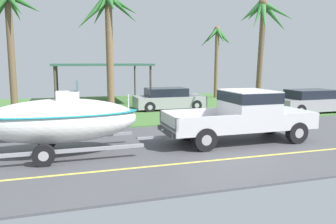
# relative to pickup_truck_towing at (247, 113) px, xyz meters

# --- Properties ---
(ground) EXTENTS (36.00, 22.00, 0.11)m
(ground) POSITION_rel_pickup_truck_towing_xyz_m (-0.96, 8.23, -1.08)
(ground) COLOR #4C4C51
(pickup_truck_towing) EXTENTS (5.83, 2.03, 1.93)m
(pickup_truck_towing) POSITION_rel_pickup_truck_towing_xyz_m (0.00, 0.00, 0.00)
(pickup_truck_towing) COLOR silver
(pickup_truck_towing) RESTS_ON ground
(boat_on_trailer) EXTENTS (6.09, 2.24, 2.39)m
(boat_on_trailer) POSITION_rel_pickup_truck_towing_xyz_m (-6.72, -0.00, 0.08)
(boat_on_trailer) COLOR gray
(boat_on_trailer) RESTS_ON ground
(parked_sedan_near) EXTENTS (4.36, 1.90, 1.38)m
(parked_sedan_near) POSITION_rel_pickup_truck_towing_xyz_m (-0.38, 8.78, -0.39)
(parked_sedan_near) COLOR #99999E
(parked_sedan_near) RESTS_ON ground
(parked_sedan_far) EXTENTS (4.63, 1.87, 1.38)m
(parked_sedan_far) POSITION_rel_pickup_truck_towing_xyz_m (7.38, 5.08, -0.39)
(parked_sedan_far) COLOR #99999E
(parked_sedan_far) RESTS_ON ground
(carport_awning) EXTENTS (6.54, 5.71, 2.87)m
(carport_awning) POSITION_rel_pickup_truck_towing_xyz_m (-4.10, 13.16, 1.68)
(carport_awning) COLOR #4C4238
(carport_awning) RESTS_ON ground
(palm_tree_near_left) EXTENTS (3.32, 3.55, 6.30)m
(palm_tree_near_left) POSITION_rel_pickup_truck_towing_xyz_m (-4.47, 5.39, 3.83)
(palm_tree_near_left) COLOR brown
(palm_tree_near_left) RESTS_ON ground
(palm_tree_near_right) EXTENTS (2.86, 2.73, 6.44)m
(palm_tree_near_right) POSITION_rel_pickup_truck_towing_xyz_m (4.11, 5.59, 3.96)
(palm_tree_near_right) COLOR brown
(palm_tree_near_right) RESTS_ON ground
(palm_tree_mid) EXTENTS (2.74, 3.71, 5.86)m
(palm_tree_mid) POSITION_rel_pickup_truck_towing_xyz_m (5.46, 14.18, 3.53)
(palm_tree_mid) COLOR brown
(palm_tree_mid) RESTS_ON ground
(palm_tree_far_left) EXTENTS (3.00, 2.68, 6.26)m
(palm_tree_far_left) POSITION_rel_pickup_truck_towing_xyz_m (-8.94, 6.06, 3.74)
(palm_tree_far_left) COLOR brown
(palm_tree_far_left) RESTS_ON ground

